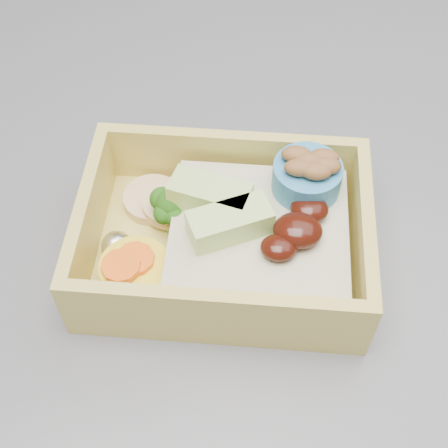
{
  "coord_description": "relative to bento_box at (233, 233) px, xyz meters",
  "views": [
    {
      "loc": [
        -0.06,
        -0.27,
        1.26
      ],
      "look_at": [
        -0.08,
        -0.04,
        0.95
      ],
      "focal_mm": 50.0,
      "sensor_mm": 36.0,
      "label": 1
    }
  ],
  "objects": [
    {
      "name": "bento_box",
      "position": [
        0.0,
        0.0,
        0.0
      ],
      "size": [
        0.18,
        0.13,
        0.07
      ],
      "rotation": [
        0.0,
        0.0,
        -0.0
      ],
      "color": "#D2BD56",
      "rests_on": "island"
    }
  ]
}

